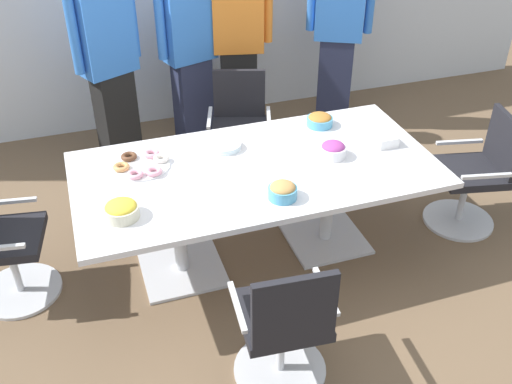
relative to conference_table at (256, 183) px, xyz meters
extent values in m
cube|color=brown|center=(0.00, 0.00, -0.63)|extent=(10.00, 10.00, 0.01)
cube|color=silver|center=(0.00, 0.00, 0.10)|extent=(2.40, 1.20, 0.04)
cube|color=silver|center=(-0.55, 0.00, -0.61)|extent=(0.56, 0.56, 0.02)
cylinder|color=silver|center=(-0.55, 0.00, -0.26)|extent=(0.09, 0.09, 0.69)
cube|color=silver|center=(0.55, 0.00, -0.61)|extent=(0.56, 0.56, 0.02)
cylinder|color=silver|center=(0.55, 0.00, -0.26)|extent=(0.09, 0.09, 0.69)
cylinder|color=silver|center=(-0.20, -1.04, -0.61)|extent=(0.58, 0.58, 0.02)
cylinder|color=silver|center=(-0.20, -1.04, -0.40)|extent=(0.05, 0.05, 0.41)
cube|color=black|center=(-0.20, -1.04, -0.17)|extent=(0.50, 0.50, 0.06)
cube|color=black|center=(-0.22, -1.25, 0.07)|extent=(0.44, 0.08, 0.42)
cube|color=silver|center=(-0.45, -1.02, -0.05)|extent=(0.06, 0.37, 0.02)
cube|color=silver|center=(0.04, -1.06, -0.05)|extent=(0.06, 0.37, 0.02)
cylinder|color=silver|center=(1.64, -0.13, -0.61)|extent=(0.64, 0.64, 0.02)
cylinder|color=silver|center=(1.64, -0.13, -0.40)|extent=(0.05, 0.05, 0.41)
cube|color=black|center=(1.64, -0.13, -0.17)|extent=(0.55, 0.55, 0.06)
cube|color=black|center=(1.84, -0.17, 0.07)|extent=(0.13, 0.44, 0.42)
cube|color=silver|center=(1.59, -0.37, -0.05)|extent=(0.37, 0.11, 0.02)
cube|color=silver|center=(1.69, 0.11, -0.05)|extent=(0.37, 0.11, 0.02)
cylinder|color=silver|center=(0.20, 1.04, -0.61)|extent=(0.68, 0.68, 0.02)
cylinder|color=silver|center=(0.20, 1.04, -0.40)|extent=(0.05, 0.05, 0.41)
cube|color=black|center=(0.20, 1.04, -0.17)|extent=(0.58, 0.58, 0.06)
cube|color=black|center=(0.26, 1.24, 0.07)|extent=(0.43, 0.17, 0.42)
cube|color=silver|center=(0.43, 0.97, -0.05)|extent=(0.14, 0.36, 0.02)
cube|color=silver|center=(-0.03, 1.12, -0.05)|extent=(0.14, 0.36, 0.02)
cylinder|color=silver|center=(-1.64, 0.13, -0.61)|extent=(0.62, 0.62, 0.02)
cylinder|color=silver|center=(-1.64, 0.13, -0.40)|extent=(0.05, 0.05, 0.41)
cube|color=black|center=(-1.64, 0.13, -0.17)|extent=(0.53, 0.53, 0.06)
cube|color=silver|center=(-1.60, 0.37, -0.05)|extent=(0.37, 0.09, 0.02)
cube|color=black|center=(-0.74, 1.56, -0.18)|extent=(0.37, 0.32, 0.90)
cube|color=blue|center=(-0.74, 1.56, 0.63)|extent=(0.49, 0.39, 0.71)
cylinder|color=blue|center=(-0.51, 1.67, 0.66)|extent=(0.11, 0.11, 0.64)
cylinder|color=blue|center=(-0.98, 1.45, 0.66)|extent=(0.11, 0.11, 0.64)
cube|color=#232842|center=(-0.03, 1.71, -0.19)|extent=(0.37, 0.29, 0.86)
cube|color=blue|center=(-0.03, 1.71, 0.58)|extent=(0.49, 0.34, 0.68)
cylinder|color=blue|center=(0.22, 1.79, 0.62)|extent=(0.10, 0.10, 0.62)
cylinder|color=blue|center=(-0.29, 1.63, 0.62)|extent=(0.10, 0.10, 0.62)
cube|color=black|center=(0.40, 1.70, -0.17)|extent=(0.36, 0.27, 0.90)
cube|color=orange|center=(0.40, 1.70, 0.63)|extent=(0.48, 0.31, 0.71)
cylinder|color=orange|center=(0.66, 1.64, 0.67)|extent=(0.10, 0.10, 0.64)
cylinder|color=orange|center=(0.14, 1.76, 0.67)|extent=(0.10, 0.10, 0.64)
cube|color=#232842|center=(1.38, 1.70, -0.18)|extent=(0.38, 0.32, 0.90)
cube|color=blue|center=(1.38, 1.70, 0.62)|extent=(0.49, 0.40, 0.71)
cylinder|color=#4C9EC6|center=(0.64, 0.41, 0.16)|extent=(0.19, 0.19, 0.07)
ellipsoid|color=#AD702D|center=(0.64, 0.41, 0.19)|extent=(0.17, 0.17, 0.06)
cylinder|color=#4C9EC6|center=(0.04, -0.39, 0.16)|extent=(0.18, 0.18, 0.08)
ellipsoid|color=tan|center=(0.04, -0.39, 0.20)|extent=(0.16, 0.16, 0.07)
cylinder|color=beige|center=(-0.92, -0.28, 0.16)|extent=(0.21, 0.21, 0.07)
ellipsoid|color=yellow|center=(-0.92, -0.28, 0.20)|extent=(0.18, 0.18, 0.07)
cylinder|color=white|center=(0.54, -0.03, 0.16)|extent=(0.18, 0.18, 0.08)
ellipsoid|color=#9E3D8E|center=(0.54, -0.03, 0.20)|extent=(0.16, 0.16, 0.07)
cylinder|color=white|center=(-0.72, 0.24, 0.13)|extent=(0.37, 0.37, 0.01)
torus|color=white|center=(-0.58, 0.26, 0.15)|extent=(0.11, 0.11, 0.03)
torus|color=pink|center=(-0.63, 0.35, 0.15)|extent=(0.11, 0.11, 0.03)
torus|color=brown|center=(-0.78, 0.36, 0.15)|extent=(0.11, 0.11, 0.03)
torus|color=tan|center=(-0.85, 0.24, 0.15)|extent=(0.11, 0.11, 0.03)
torus|color=pink|center=(-0.78, 0.12, 0.15)|extent=(0.11, 0.11, 0.03)
torus|color=pink|center=(-0.66, 0.12, 0.15)|extent=(0.11, 0.11, 0.03)
cylinder|color=white|center=(-0.12, 0.30, 0.13)|extent=(0.22, 0.22, 0.01)
cylinder|color=silver|center=(-0.12, 0.30, 0.13)|extent=(0.22, 0.22, 0.01)
cylinder|color=white|center=(-0.12, 0.30, 0.14)|extent=(0.22, 0.22, 0.01)
cylinder|color=silver|center=(-0.12, 0.30, 0.15)|extent=(0.22, 0.22, 0.01)
cylinder|color=white|center=(-0.12, 0.30, 0.15)|extent=(0.22, 0.22, 0.01)
cylinder|color=silver|center=(-0.12, 0.30, 0.16)|extent=(0.22, 0.22, 0.01)
cylinder|color=white|center=(-0.12, 0.30, 0.16)|extent=(0.22, 0.22, 0.01)
cube|color=white|center=(0.96, 0.00, 0.16)|extent=(0.15, 0.15, 0.07)
camera|label=1|loc=(-1.05, -3.15, 2.19)|focal=41.36mm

